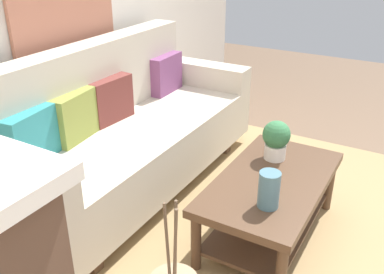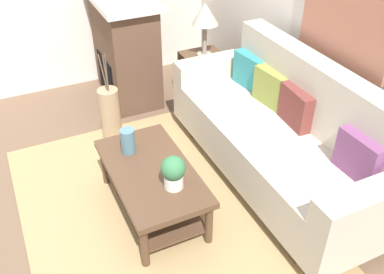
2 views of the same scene
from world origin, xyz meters
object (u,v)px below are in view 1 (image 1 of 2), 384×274
Objects in this scene: throw_pillow_teal at (31,137)px; throw_pillow_plum at (166,74)px; couch at (127,135)px; coffee_table at (271,195)px; tabletop_vase at (269,190)px; potted_plant_tabletop at (276,139)px; throw_pillow_maroon at (110,100)px; throw_pillow_olive at (75,117)px.

throw_pillow_teal and throw_pillow_plum have the same top height.
couch is 2.10× the size of coffee_table.
tabletop_vase is 0.56m from potted_plant_tabletop.
couch reaches higher than tabletop_vase.
throw_pillow_plum is (0.72, 0.00, 0.00)m from throw_pillow_maroon.
throw_pillow_teal is 1.00× the size of throw_pillow_plum.
throw_pillow_olive is 1.37× the size of potted_plant_tabletop.
throw_pillow_teal is 1.00× the size of throw_pillow_maroon.
coffee_table is at bearing -162.48° from potted_plant_tabletop.
throw_pillow_teal is 1.41m from tabletop_vase.
throw_pillow_plum is 0.33× the size of coffee_table.
coffee_table is at bearing -92.44° from throw_pillow_maroon.
throw_pillow_plum reaches higher than potted_plant_tabletop.
coffee_table is 5.30× the size of tabletop_vase.
tabletop_vase is at bearing -105.51° from couch.
coffee_table is at bearing -121.53° from throw_pillow_plum.
throw_pillow_plum is at bearing 0.00° from throw_pillow_teal.
throw_pillow_teal is 1.48m from coffee_table.
couch is 1.27m from tabletop_vase.
throw_pillow_teal is at bearing 105.92° from tabletop_vase.
throw_pillow_plum is at bearing 66.17° from potted_plant_tabletop.
throw_pillow_maroon is at bearing 87.56° from coffee_table.
tabletop_vase is (-1.06, -1.35, -0.15)m from throw_pillow_plum.
throw_pillow_maroon is 1.32m from coffee_table.
throw_pillow_teal reaches higher than potted_plant_tabletop.
throw_pillow_plum is at bearing 9.80° from couch.
tabletop_vase is at bearing -128.27° from throw_pillow_plum.
throw_pillow_teal is 0.72m from throw_pillow_maroon.
potted_plant_tabletop is (-0.53, -1.19, -0.11)m from throw_pillow_plum.
throw_pillow_teal is 1.00× the size of throw_pillow_olive.
throw_pillow_olive is at bearing 180.00° from throw_pillow_plum.
potted_plant_tabletop reaches higher than tabletop_vase.
throw_pillow_teal is 1.45m from throw_pillow_plum.
coffee_table is 0.37m from potted_plant_tabletop.
potted_plant_tabletop is (0.20, -1.06, 0.14)m from couch.
throw_pillow_olive is 1.73× the size of tabletop_vase.
tabletop_vase is at bearing -89.04° from throw_pillow_olive.
coffee_table is at bearing -92.71° from couch.
throw_pillow_olive reaches higher than potted_plant_tabletop.
throw_pillow_maroon reaches higher than potted_plant_tabletop.
throw_pillow_plum is at bearing 58.47° from coffee_table.
throw_pillow_maroon is at bearing 90.00° from couch.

